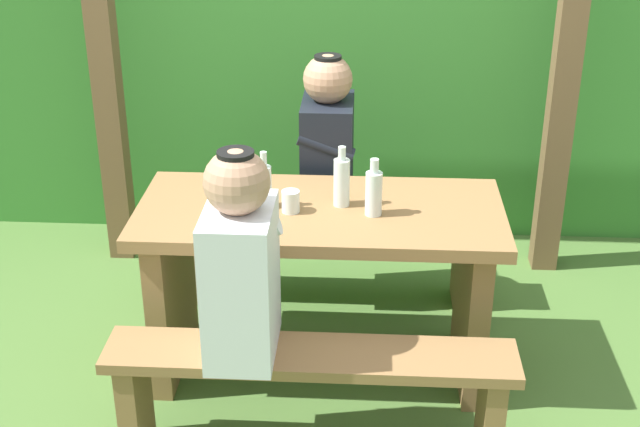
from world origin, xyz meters
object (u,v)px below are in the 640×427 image
object	(u,v)px
drinking_glass	(291,201)
cell_phone	(241,204)
bench_far	(327,236)
bottle_center	(342,181)
picnic_table	(320,261)
bottle_right	(264,185)
person_white_shirt	(240,262)
person_black_coat	(328,142)
bench_near	(310,383)
bottle_left	(374,192)

from	to	relation	value
drinking_glass	cell_phone	size ratio (longest dim) A/B	0.60
bench_far	bottle_center	size ratio (longest dim) A/B	5.89
picnic_table	bottle_right	xyz separation A→B (m)	(-0.21, -0.00, 0.32)
drinking_glass	person_white_shirt	bearing A→B (deg)	-102.73
person_black_coat	bottle_center	world-z (taller)	person_black_coat
picnic_table	drinking_glass	bearing A→B (deg)	-160.04
picnic_table	person_white_shirt	bearing A→B (deg)	-112.06
bench_near	bottle_center	distance (m)	0.78
cell_phone	person_black_coat	bearing A→B (deg)	76.89
bench_far	drinking_glass	xyz separation A→B (m)	(-0.11, -0.60, 0.44)
person_black_coat	drinking_glass	xyz separation A→B (m)	(-0.11, -0.59, -0.01)
bench_near	bench_far	size ratio (longest dim) A/B	1.00
person_white_shirt	bottle_right	distance (m)	0.55
bench_far	person_white_shirt	xyz separation A→B (m)	(-0.22, -1.11, 0.46)
bench_far	cell_phone	world-z (taller)	cell_phone
bottle_right	bottle_center	distance (m)	0.29
bench_near	bottle_right	world-z (taller)	bottle_right
drinking_glass	cell_phone	xyz separation A→B (m)	(-0.20, 0.05, -0.04)
person_white_shirt	person_black_coat	bearing A→B (deg)	78.40
picnic_table	bottle_center	bearing A→B (deg)	22.15
bench_far	bottle_right	xyz separation A→B (m)	(-0.21, -0.56, 0.49)
drinking_glass	bottle_left	world-z (taller)	bottle_left
bench_near	picnic_table	bearing A→B (deg)	90.00
drinking_glass	cell_phone	bearing A→B (deg)	166.79
bottle_right	person_white_shirt	bearing A→B (deg)	-91.37
bottle_left	person_black_coat	bearing A→B (deg)	108.41
bottle_right	cell_phone	xyz separation A→B (m)	(-0.09, 0.01, -0.08)
drinking_glass	picnic_table	bearing A→B (deg)	19.96
bottle_left	picnic_table	bearing A→B (deg)	167.45
picnic_table	bench_far	size ratio (longest dim) A/B	1.00
bottle_center	cell_phone	size ratio (longest dim) A/B	1.70
bench_near	bottle_center	size ratio (longest dim) A/B	5.89
person_white_shirt	cell_phone	distance (m)	0.57
bottle_left	bottle_center	distance (m)	0.14
bench_near	person_white_shirt	xyz separation A→B (m)	(-0.22, 0.00, 0.46)
bench_near	person_white_shirt	size ratio (longest dim) A/B	1.95
person_white_shirt	bench_far	bearing A→B (deg)	78.58
bench_near	bottle_right	size ratio (longest dim) A/B	6.27
bench_far	bottle_left	bearing A→B (deg)	-71.44
bottle_left	cell_phone	world-z (taller)	bottle_left
bench_near	drinking_glass	world-z (taller)	drinking_glass
bench_far	cell_phone	xyz separation A→B (m)	(-0.31, -0.55, 0.41)
bench_far	bottle_left	size ratio (longest dim) A/B	6.31
bench_near	bottle_right	distance (m)	0.77
bench_far	bottle_center	bearing A→B (deg)	-81.29
drinking_glass	bottle_right	xyz separation A→B (m)	(-0.10, 0.04, 0.05)
drinking_glass	bottle_center	size ratio (longest dim) A/B	0.35
bench_far	bench_near	bearing A→B (deg)	-90.00
picnic_table	person_white_shirt	world-z (taller)	person_white_shirt
bench_near	bottle_left	distance (m)	0.74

